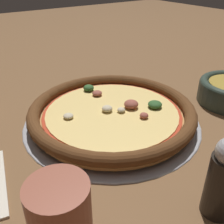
{
  "coord_description": "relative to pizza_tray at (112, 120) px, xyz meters",
  "views": [
    {
      "loc": [
        -0.38,
        0.26,
        0.29
      ],
      "look_at": [
        0.0,
        0.0,
        0.02
      ],
      "focal_mm": 42.0,
      "sensor_mm": 36.0,
      "label": 1
    }
  ],
  "objects": [
    {
      "name": "ground_plane",
      "position": [
        0.0,
        0.0,
        -0.0
      ],
      "size": [
        3.0,
        3.0,
        0.0
      ],
      "primitive_type": "plane",
      "color": "brown"
    },
    {
      "name": "pizza",
      "position": [
        0.0,
        -0.0,
        0.02
      ],
      "size": [
        0.34,
        0.34,
        0.03
      ],
      "color": "tan",
      "rests_on": "pizza_tray"
    },
    {
      "name": "pepper_shaker",
      "position": [
        -0.26,
        0.02,
        0.05
      ],
      "size": [
        0.04,
        0.04,
        0.12
      ],
      "color": "black",
      "rests_on": "ground_plane"
    },
    {
      "name": "drinking_cup",
      "position": [
        -0.19,
        0.2,
        0.04
      ],
      "size": [
        0.07,
        0.07,
        0.09
      ],
      "color": "brown",
      "rests_on": "ground_plane"
    },
    {
      "name": "pizza_tray",
      "position": [
        0.0,
        0.0,
        0.0
      ],
      "size": [
        0.36,
        0.36,
        0.01
      ],
      "color": "#9E9EA3",
      "rests_on": "ground_plane"
    }
  ]
}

